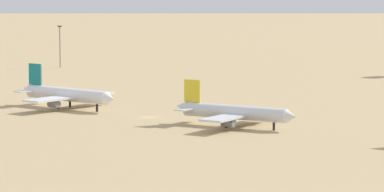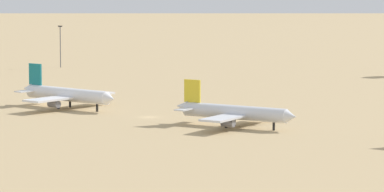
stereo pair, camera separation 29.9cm
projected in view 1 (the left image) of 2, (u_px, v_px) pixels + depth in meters
name	position (u px, v px, depth m)	size (l,w,h in m)	color
ground	(149.00, 117.00, 283.91)	(4000.00, 4000.00, 0.00)	tan
parked_jet_teal_2	(67.00, 95.00, 301.77)	(35.17, 29.77, 11.61)	white
parked_jet_yellow_3	(234.00, 112.00, 265.37)	(32.88, 27.56, 10.88)	silver
light_pole_east	(60.00, 43.00, 431.10)	(1.80, 0.50, 16.32)	#59595E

